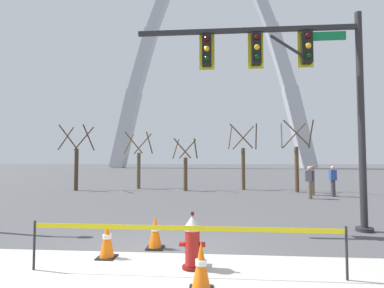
{
  "coord_description": "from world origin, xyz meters",
  "views": [
    {
      "loc": [
        1.07,
        -6.02,
        1.91
      ],
      "look_at": [
        0.2,
        5.0,
        2.5
      ],
      "focal_mm": 27.64,
      "sensor_mm": 36.0,
      "label": 1
    }
  ],
  "objects_px": {
    "fire_hydrant": "(192,242)",
    "pedestrian_walking_left": "(333,181)",
    "traffic_cone_by_hydrant": "(201,266)",
    "traffic_cone_curb_edge": "(155,232)",
    "monument_arch": "(210,65)",
    "pedestrian_standing_center": "(310,182)",
    "traffic_signal_gantry": "(295,75)",
    "traffic_cone_mid_sidewalk": "(107,239)",
    "pedestrian_walking_right": "(312,180)"
  },
  "relations": [
    {
      "from": "pedestrian_walking_right",
      "to": "traffic_cone_by_hydrant",
      "type": "bearing_deg",
      "value": -114.19
    },
    {
      "from": "monument_arch",
      "to": "pedestrian_walking_right",
      "type": "relative_size",
      "value": 34.82
    },
    {
      "from": "fire_hydrant",
      "to": "traffic_cone_curb_edge",
      "type": "xyz_separation_m",
      "value": [
        -0.9,
        1.12,
        -0.11
      ]
    },
    {
      "from": "traffic_cone_mid_sidewalk",
      "to": "pedestrian_walking_left",
      "type": "xyz_separation_m",
      "value": [
        8.21,
        10.27,
        0.46
      ]
    },
    {
      "from": "fire_hydrant",
      "to": "pedestrian_standing_center",
      "type": "distance_m",
      "value": 10.92
    },
    {
      "from": "pedestrian_walking_left",
      "to": "pedestrian_walking_right",
      "type": "xyz_separation_m",
      "value": [
        -0.88,
        0.51,
        0.0
      ]
    },
    {
      "from": "traffic_cone_mid_sidewalk",
      "to": "pedestrian_walking_left",
      "type": "height_order",
      "value": "pedestrian_walking_left"
    },
    {
      "from": "monument_arch",
      "to": "pedestrian_walking_left",
      "type": "xyz_separation_m",
      "value": [
        7.17,
        -51.59,
        -23.07
      ]
    },
    {
      "from": "traffic_cone_by_hydrant",
      "to": "traffic_signal_gantry",
      "type": "bearing_deg",
      "value": 58.29
    },
    {
      "from": "monument_arch",
      "to": "traffic_cone_curb_edge",
      "type": "bearing_deg",
      "value": -90.22
    },
    {
      "from": "fire_hydrant",
      "to": "traffic_cone_curb_edge",
      "type": "bearing_deg",
      "value": 128.69
    },
    {
      "from": "traffic_cone_mid_sidewalk",
      "to": "monument_arch",
      "type": "relative_size",
      "value": 0.01
    },
    {
      "from": "fire_hydrant",
      "to": "traffic_cone_mid_sidewalk",
      "type": "distance_m",
      "value": 1.76
    },
    {
      "from": "fire_hydrant",
      "to": "pedestrian_standing_center",
      "type": "bearing_deg",
      "value": 62.61
    },
    {
      "from": "traffic_cone_by_hydrant",
      "to": "pedestrian_walking_right",
      "type": "xyz_separation_m",
      "value": [
        5.43,
        12.08,
        0.46
      ]
    },
    {
      "from": "traffic_cone_curb_edge",
      "to": "traffic_signal_gantry",
      "type": "bearing_deg",
      "value": 28.76
    },
    {
      "from": "traffic_cone_mid_sidewalk",
      "to": "pedestrian_standing_center",
      "type": "relative_size",
      "value": 0.46
    },
    {
      "from": "traffic_signal_gantry",
      "to": "pedestrian_walking_right",
      "type": "xyz_separation_m",
      "value": [
        2.99,
        8.14,
        -3.45
      ]
    },
    {
      "from": "pedestrian_standing_center",
      "to": "pedestrian_walking_right",
      "type": "distance_m",
      "value": 1.62
    },
    {
      "from": "pedestrian_standing_center",
      "to": "traffic_cone_by_hydrant",
      "type": "bearing_deg",
      "value": -114.52
    },
    {
      "from": "traffic_cone_by_hydrant",
      "to": "pedestrian_walking_left",
      "type": "bearing_deg",
      "value": 61.4
    },
    {
      "from": "pedestrian_walking_left",
      "to": "pedestrian_walking_right",
      "type": "height_order",
      "value": "same"
    },
    {
      "from": "traffic_cone_by_hydrant",
      "to": "pedestrian_walking_left",
      "type": "distance_m",
      "value": 13.18
    },
    {
      "from": "pedestrian_walking_right",
      "to": "traffic_signal_gantry",
      "type": "bearing_deg",
      "value": -110.18
    },
    {
      "from": "pedestrian_standing_center",
      "to": "traffic_cone_mid_sidewalk",
      "type": "bearing_deg",
      "value": -125.94
    },
    {
      "from": "traffic_cone_mid_sidewalk",
      "to": "traffic_signal_gantry",
      "type": "relative_size",
      "value": 0.11
    },
    {
      "from": "fire_hydrant",
      "to": "traffic_cone_by_hydrant",
      "type": "relative_size",
      "value": 1.36
    },
    {
      "from": "traffic_signal_gantry",
      "to": "pedestrian_walking_right",
      "type": "distance_m",
      "value": 9.34
    },
    {
      "from": "traffic_signal_gantry",
      "to": "pedestrian_walking_left",
      "type": "bearing_deg",
      "value": 63.09
    },
    {
      "from": "monument_arch",
      "to": "pedestrian_standing_center",
      "type": "xyz_separation_m",
      "value": [
        5.68,
        -52.58,
        -23.07
      ]
    },
    {
      "from": "traffic_cone_curb_edge",
      "to": "pedestrian_walking_right",
      "type": "xyz_separation_m",
      "value": [
        6.52,
        10.08,
        0.46
      ]
    },
    {
      "from": "fire_hydrant",
      "to": "traffic_signal_gantry",
      "type": "xyz_separation_m",
      "value": [
        2.63,
        3.05,
        3.8
      ]
    },
    {
      "from": "traffic_cone_by_hydrant",
      "to": "monument_arch",
      "type": "distance_m",
      "value": 67.4
    },
    {
      "from": "pedestrian_standing_center",
      "to": "pedestrian_walking_left",
      "type": "bearing_deg",
      "value": 33.84
    },
    {
      "from": "traffic_cone_by_hydrant",
      "to": "traffic_cone_mid_sidewalk",
      "type": "xyz_separation_m",
      "value": [
        -1.9,
        1.3,
        0.0
      ]
    },
    {
      "from": "traffic_cone_curb_edge",
      "to": "pedestrian_walking_right",
      "type": "height_order",
      "value": "pedestrian_walking_right"
    },
    {
      "from": "pedestrian_standing_center",
      "to": "pedestrian_walking_right",
      "type": "bearing_deg",
      "value": 68.19
    },
    {
      "from": "traffic_cone_mid_sidewalk",
      "to": "pedestrian_walking_right",
      "type": "bearing_deg",
      "value": 55.8
    },
    {
      "from": "fire_hydrant",
      "to": "traffic_cone_mid_sidewalk",
      "type": "relative_size",
      "value": 1.36
    },
    {
      "from": "traffic_cone_mid_sidewalk",
      "to": "pedestrian_standing_center",
      "type": "xyz_separation_m",
      "value": [
        6.72,
        9.27,
        0.46
      ]
    },
    {
      "from": "traffic_cone_by_hydrant",
      "to": "traffic_cone_curb_edge",
      "type": "bearing_deg",
      "value": 118.62
    },
    {
      "from": "monument_arch",
      "to": "pedestrian_walking_right",
      "type": "distance_m",
      "value": 56.39
    },
    {
      "from": "traffic_cone_mid_sidewalk",
      "to": "pedestrian_walking_left",
      "type": "distance_m",
      "value": 13.15
    },
    {
      "from": "pedestrian_walking_left",
      "to": "traffic_signal_gantry",
      "type": "bearing_deg",
      "value": -116.91
    },
    {
      "from": "traffic_cone_by_hydrant",
      "to": "pedestrian_standing_center",
      "type": "height_order",
      "value": "pedestrian_standing_center"
    },
    {
      "from": "traffic_cone_by_hydrant",
      "to": "monument_arch",
      "type": "xyz_separation_m",
      "value": [
        -0.86,
        63.16,
        23.53
      ]
    },
    {
      "from": "fire_hydrant",
      "to": "pedestrian_walking_left",
      "type": "height_order",
      "value": "pedestrian_walking_left"
    },
    {
      "from": "fire_hydrant",
      "to": "pedestrian_walking_left",
      "type": "bearing_deg",
      "value": 58.67
    },
    {
      "from": "traffic_cone_by_hydrant",
      "to": "traffic_cone_curb_edge",
      "type": "height_order",
      "value": "same"
    },
    {
      "from": "traffic_cone_mid_sidewalk",
      "to": "pedestrian_standing_center",
      "type": "height_order",
      "value": "pedestrian_standing_center"
    }
  ]
}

